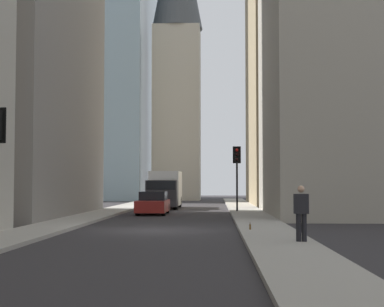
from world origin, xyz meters
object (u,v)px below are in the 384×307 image
object	(u,v)px
pedestrian	(301,211)
traffic_light_midblock	(237,163)
sedan_red	(153,204)
discarded_bottle	(250,227)
delivery_truck	(165,189)

from	to	relation	value
pedestrian	traffic_light_midblock	bearing A→B (deg)	3.69
sedan_red	discarded_bottle	world-z (taller)	sedan_red
delivery_truck	sedan_red	size ratio (longest dim) A/B	1.50
sedan_red	pedestrian	xyz separation A→B (m)	(-17.83, -6.52, 0.42)
pedestrian	discarded_bottle	bearing A→B (deg)	16.05
sedan_red	pedestrian	distance (m)	18.99
discarded_bottle	traffic_light_midblock	bearing A→B (deg)	-0.20
sedan_red	pedestrian	world-z (taller)	pedestrian
delivery_truck	traffic_light_midblock	distance (m)	8.67
delivery_truck	pedestrian	distance (m)	26.93
sedan_red	traffic_light_midblock	world-z (taller)	traffic_light_midblock
sedan_red	traffic_light_midblock	size ratio (longest dim) A/B	1.03
sedan_red	discarded_bottle	size ratio (longest dim) A/B	15.93
traffic_light_midblock	pedestrian	size ratio (longest dim) A/B	2.43
delivery_truck	traffic_light_midblock	bearing A→B (deg)	-141.66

